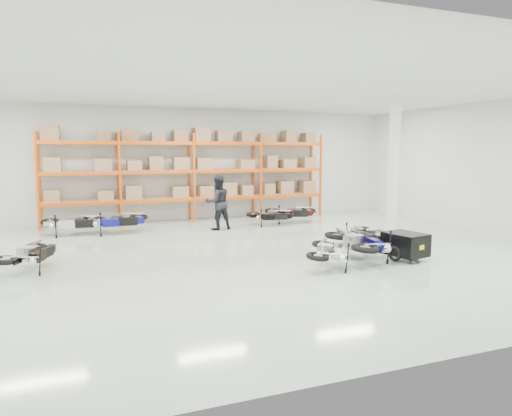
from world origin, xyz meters
name	(u,v)px	position (x,y,z in m)	size (l,w,h in m)	color
room	(245,172)	(0.00, 0.00, 2.25)	(18.00, 18.00, 18.00)	#B0C4B3
pallet_rack	(192,165)	(0.00, 6.45, 2.26)	(11.28, 0.98, 3.62)	#DB4C0B
structural_column	(393,169)	(5.20, 0.50, 2.25)	(0.25, 0.25, 4.50)	white
moto_blue_centre	(359,237)	(2.49, -1.74, 0.61)	(0.88, 1.99, 1.22)	#0A074F
moto_silver_left	(329,247)	(1.42, -2.09, 0.50)	(0.73, 1.64, 1.00)	#B6B9BD
moto_black_far_left	(30,250)	(-5.32, 0.14, 0.50)	(0.73, 1.65, 1.01)	black
moto_touring_right	(369,231)	(3.65, -0.52, 0.50)	(0.73, 1.63, 1.00)	black
trailer	(405,244)	(3.65, -2.12, 0.41)	(0.98, 1.72, 0.70)	black
moto_back_a	(116,217)	(-3.10, 4.54, 0.58)	(0.84, 1.89, 1.15)	navy
moto_back_b	(73,219)	(-4.45, 4.71, 0.55)	(0.80, 1.80, 1.10)	silver
moto_back_c	(271,213)	(2.53, 4.22, 0.48)	(0.71, 1.59, 0.97)	black
moto_back_d	(291,209)	(3.51, 4.57, 0.53)	(0.78, 1.75, 1.07)	#3D0C0D
person_back	(218,203)	(0.39, 4.05, 0.98)	(0.95, 0.74, 1.95)	black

